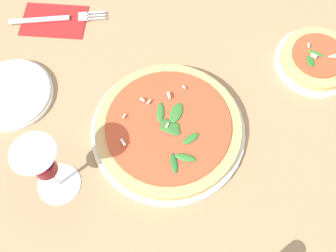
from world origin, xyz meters
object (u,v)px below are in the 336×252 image
(fork, at_px, (57,18))
(side_plate_white, at_px, (12,94))
(wine_glass, at_px, (42,164))
(pizza_personal_side, at_px, (316,60))
(pizza_arugula_main, at_px, (168,129))

(fork, xyz_separation_m, side_plate_white, (-0.00, -0.22, 0.00))
(wine_glass, height_order, fork, wine_glass)
(fork, bearing_deg, side_plate_white, -114.65)
(fork, bearing_deg, pizza_personal_side, -17.03)
(wine_glass, xyz_separation_m, fork, (-0.18, 0.36, -0.11))
(pizza_arugula_main, bearing_deg, pizza_personal_side, 46.05)
(pizza_arugula_main, height_order, side_plate_white, pizza_arugula_main)
(pizza_personal_side, bearing_deg, pizza_arugula_main, -133.95)
(pizza_personal_side, distance_m, fork, 0.61)
(pizza_personal_side, relative_size, fork, 0.84)
(fork, bearing_deg, pizza_arugula_main, -53.24)
(wine_glass, distance_m, fork, 0.42)
(pizza_arugula_main, bearing_deg, fork, 150.92)
(pizza_arugula_main, distance_m, side_plate_white, 0.35)
(pizza_personal_side, relative_size, side_plate_white, 1.02)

